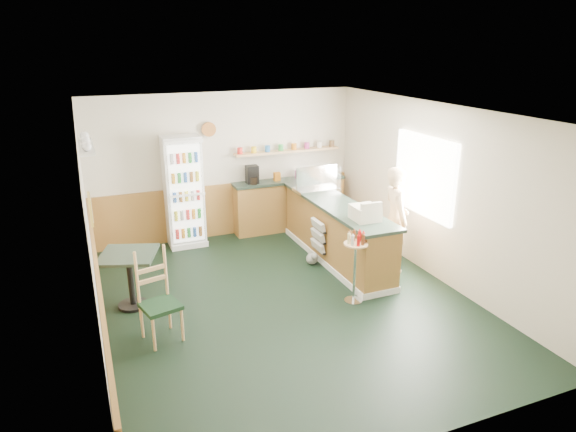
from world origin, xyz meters
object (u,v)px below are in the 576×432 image
drinks_fridge (184,192)px  condiment_stand (355,256)px  cash_register (365,213)px  cafe_chair (158,292)px  cafe_table (130,270)px  display_case (317,179)px  shopkeeper (396,219)px

drinks_fridge → condiment_stand: drinks_fridge is taller
cash_register → cafe_chair: (-3.15, -0.41, -0.51)m
condiment_stand → cafe_chair: cafe_chair is taller
drinks_fridge → cafe_table: bearing=-120.2°
drinks_fridge → cafe_chair: size_ratio=1.71×
display_case → cafe_chair: (-3.15, -2.11, -0.62)m
display_case → cafe_table: display_case is taller
display_case → cash_register: display_case is taller
drinks_fridge → shopkeeper: size_ratio=1.17×
cafe_chair → cafe_table: bearing=90.7°
cash_register → condiment_stand: bearing=-127.4°
drinks_fridge → shopkeeper: 3.74m
drinks_fridge → cafe_chair: bearing=-107.6°
cafe_chair → display_case: bearing=19.2°
cash_register → shopkeeper: 0.78m
cafe_chair → cash_register: bearing=-7.2°
shopkeeper → condiment_stand: bearing=136.0°
cafe_table → cafe_chair: bearing=-74.7°
cash_register → condiment_stand: 0.82m
drinks_fridge → cash_register: 3.39m
cash_register → display_case: bearing=92.4°
cafe_table → drinks_fridge: bearing=59.8°
drinks_fridge → cash_register: drinks_fridge is taller
display_case → cafe_chair: bearing=-146.2°
drinks_fridge → cash_register: (2.21, -2.57, 0.12)m
display_case → cash_register: 1.70m
cafe_chair → drinks_fridge: bearing=57.8°
drinks_fridge → condiment_stand: size_ratio=1.91×
cash_register → cafe_table: size_ratio=0.42×
shopkeeper → cafe_table: size_ratio=1.85×
cafe_table → cafe_chair: 0.95m
condiment_stand → cash_register: bearing=50.2°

